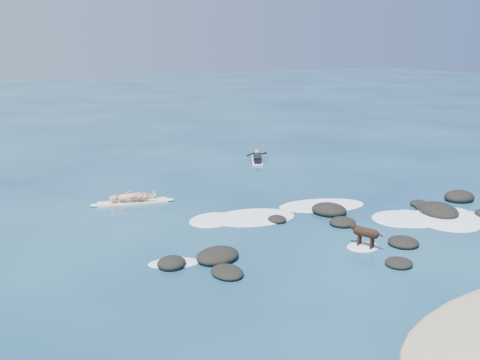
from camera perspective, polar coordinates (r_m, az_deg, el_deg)
ground at (r=19.38m, az=9.61°, el=-4.67°), size 160.00×160.00×0.00m
reef_rocks at (r=20.12m, az=17.29°, el=-4.06°), size 14.03×6.40×0.60m
breaking_foam at (r=20.20m, az=12.65°, el=-3.99°), size 12.95×6.82×0.12m
standing_surfer_rig at (r=21.67m, az=-11.45°, el=-0.60°), size 3.30×1.25×1.90m
paddling_surfer_rig at (r=28.86m, az=1.85°, el=2.32°), size 1.78×2.46×0.45m
dog at (r=17.30m, az=13.12°, el=-5.45°), size 0.61×1.17×0.78m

